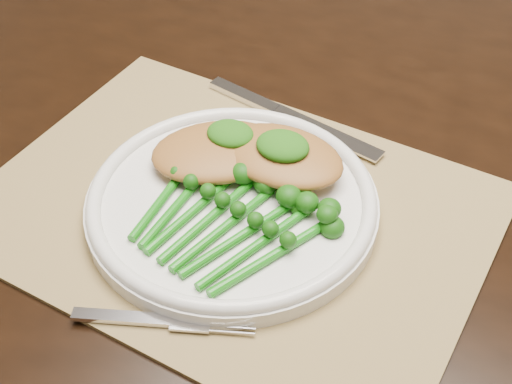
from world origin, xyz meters
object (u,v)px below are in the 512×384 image
at_px(dining_table, 327,326).
at_px(broccolini_bundle, 216,223).
at_px(chicken_fillet_left, 219,151).
at_px(placemat, 232,211).
at_px(dinner_plate, 232,202).

xyz_separation_m(dining_table, broccolini_bundle, (-0.06, -0.21, 0.40)).
xyz_separation_m(chicken_fillet_left, broccolini_bundle, (0.04, -0.09, -0.01)).
bearing_deg(dining_table, chicken_fillet_left, -129.58).
relative_size(dining_table, chicken_fillet_left, 11.40).
distance_m(placemat, broccolini_bundle, 0.05).
bearing_deg(dinner_plate, placemat, 130.29).
bearing_deg(broccolini_bundle, dining_table, 89.48).
xyz_separation_m(dining_table, dinner_plate, (-0.07, -0.17, 0.39)).
height_order(placemat, chicken_fillet_left, chicken_fillet_left).
bearing_deg(dinner_plate, chicken_fillet_left, 128.20).
distance_m(dining_table, broccolini_bundle, 0.46).
bearing_deg(broccolini_bundle, chicken_fillet_left, 130.34).
relative_size(dining_table, broccolini_bundle, 7.68).
height_order(chicken_fillet_left, broccolini_bundle, chicken_fillet_left).
bearing_deg(chicken_fillet_left, dinner_plate, -86.37).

